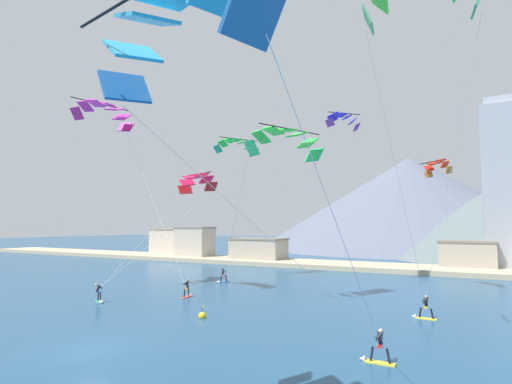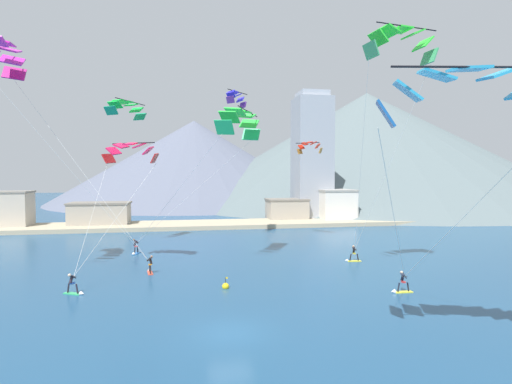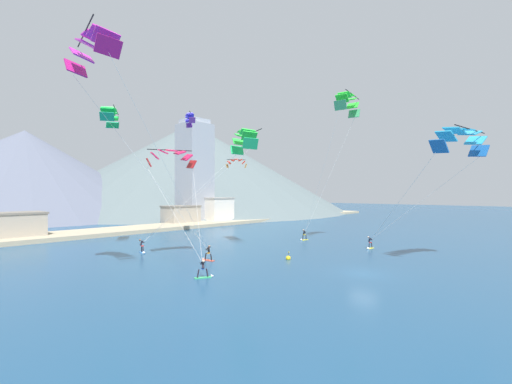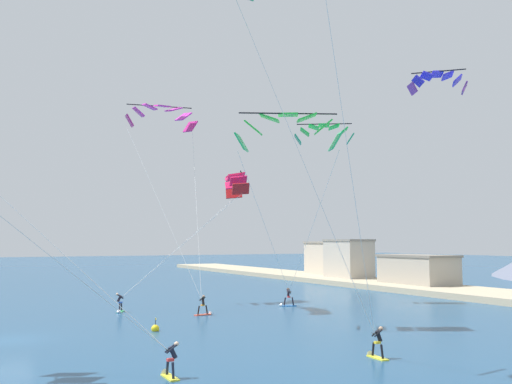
# 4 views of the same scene
# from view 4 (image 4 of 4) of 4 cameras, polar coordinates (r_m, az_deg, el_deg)

# --- Properties ---
(ground_plane) EXTENTS (400.00, 400.00, 0.00)m
(ground_plane) POSITION_cam_4_polar(r_m,az_deg,el_deg) (39.85, -23.19, -13.46)
(ground_plane) COLOR navy
(kitesurfer_near_lead) EXTENTS (0.67, 1.78, 1.74)m
(kitesurfer_near_lead) POSITION_cam_4_polar(r_m,az_deg,el_deg) (49.03, -5.13, -11.56)
(kitesurfer_near_lead) COLOR #E54C33
(kitesurfer_near_lead) RESTS_ON ground
(kitesurfer_near_trail) EXTENTS (0.90, 1.78, 1.79)m
(kitesurfer_near_trail) POSITION_cam_4_polar(r_m,az_deg,el_deg) (55.39, 3.09, -10.75)
(kitesurfer_near_trail) COLOR #337FDB
(kitesurfer_near_trail) RESTS_ON ground
(kitesurfer_mid_center) EXTENTS (1.74, 1.13, 1.72)m
(kitesurfer_mid_center) POSITION_cam_4_polar(r_m,az_deg,el_deg) (51.98, -13.49, -11.06)
(kitesurfer_mid_center) COLOR #33B266
(kitesurfer_mid_center) RESTS_ON ground
(kitesurfer_far_left) EXTENTS (1.77, 0.63, 1.74)m
(kitesurfer_far_left) POSITION_cam_4_polar(r_m,az_deg,el_deg) (32.08, 11.88, -15.01)
(kitesurfer_far_left) COLOR yellow
(kitesurfer_far_left) RESTS_ON ground
(kitesurfer_far_right) EXTENTS (1.74, 0.64, 1.68)m
(kitesurfer_far_right) POSITION_cam_4_polar(r_m,az_deg,el_deg) (27.49, -8.65, -16.84)
(kitesurfer_far_right) COLOR yellow
(kitesurfer_far_right) RESTS_ON ground
(parafoil_kite_near_lead) EXTENTS (13.47, 7.79, 19.36)m
(parafoil_kite_near_lead) POSITION_cam_4_polar(r_m,az_deg,el_deg) (61.58, -9.44, 7.63)
(parafoil_kite_near_lead) COLOR #C41978
(parafoil_kite_near_trail) EXTENTS (13.80, 10.51, 14.42)m
(parafoil_kite_near_trail) POSITION_cam_4_polar(r_m,az_deg,el_deg) (42.96, 3.23, 6.44)
(parafoil_kite_near_trail) COLOR #24C969
(parafoil_kite_mid_center) EXTENTS (5.93, 11.26, 11.09)m
(parafoil_kite_mid_center) POSITION_cam_4_polar(r_m,az_deg,el_deg) (52.40, -2.08, 0.90)
(parafoil_kite_mid_center) COLOR #B41B1C
(parafoil_kite_distant_low_drift) EXTENTS (3.41, 4.67, 2.00)m
(parafoil_kite_distant_low_drift) POSITION_cam_4_polar(r_m,az_deg,el_deg) (51.52, 17.70, 10.61)
(parafoil_kite_distant_low_drift) COLOR #662F91
(parafoil_kite_distant_mid_solo) EXTENTS (4.66, 6.14, 2.02)m
(parafoil_kite_distant_mid_solo) POSITION_cam_4_polar(r_m,az_deg,el_deg) (60.45, 6.81, 6.04)
(parafoil_kite_distant_mid_solo) COLOR #169B69
(race_marker_buoy) EXTENTS (0.56, 0.56, 1.02)m
(race_marker_buoy) POSITION_cam_4_polar(r_m,az_deg,el_deg) (40.97, -10.04, -13.31)
(race_marker_buoy) COLOR yellow
(race_marker_buoy) RESTS_ON ground
(shore_building_harbour_front) EXTENTS (10.05, 5.69, 4.42)m
(shore_building_harbour_front) POSITION_cam_4_polar(r_m,az_deg,el_deg) (77.27, 15.88, -7.68)
(shore_building_harbour_front) COLOR #A89E8E
(shore_building_harbour_front) RESTS_ON ground
(shore_building_quay_east) EXTENTS (7.12, 4.80, 6.46)m
(shore_building_quay_east) POSITION_cam_4_polar(r_m,az_deg,el_deg) (88.01, 9.25, -6.78)
(shore_building_quay_east) COLOR #B7AD9E
(shore_building_quay_east) RESTS_ON ground
(shore_building_old_town) EXTENTS (9.98, 6.31, 6.11)m
(shore_building_old_town) POSITION_cam_4_polar(r_m,az_deg,el_deg) (95.56, 7.93, -6.75)
(shore_building_old_town) COLOR beige
(shore_building_old_town) RESTS_ON ground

